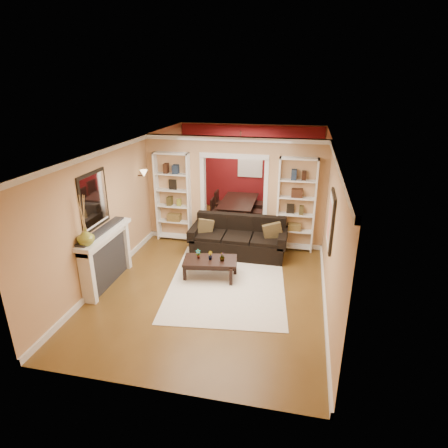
% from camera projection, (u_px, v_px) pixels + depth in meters
% --- Properties ---
extents(floor, '(8.00, 8.00, 0.00)m').
position_uv_depth(floor, '(224.00, 261.00, 8.74)').
color(floor, brown).
rests_on(floor, ground).
extents(ceiling, '(8.00, 8.00, 0.00)m').
position_uv_depth(ceiling, '(224.00, 145.00, 7.77)').
color(ceiling, white).
rests_on(ceiling, ground).
extents(wall_back, '(8.00, 0.00, 8.00)m').
position_uv_depth(wall_back, '(250.00, 168.00, 11.90)').
color(wall_back, tan).
rests_on(wall_back, ground).
extents(wall_front, '(8.00, 0.00, 8.00)m').
position_uv_depth(wall_front, '(156.00, 306.00, 4.61)').
color(wall_front, tan).
rests_on(wall_front, ground).
extents(wall_left, '(0.00, 8.00, 8.00)m').
position_uv_depth(wall_left, '(130.00, 200.00, 8.70)').
color(wall_left, tan).
rests_on(wall_left, ground).
extents(wall_right, '(0.00, 8.00, 8.00)m').
position_uv_depth(wall_right, '(329.00, 213.00, 7.81)').
color(wall_right, tan).
rests_on(wall_right, ground).
extents(partition_wall, '(4.50, 0.15, 2.70)m').
position_uv_depth(partition_wall, '(234.00, 191.00, 9.35)').
color(partition_wall, tan).
rests_on(partition_wall, floor).
extents(red_back_panel, '(4.44, 0.04, 2.64)m').
position_uv_depth(red_back_panel, '(250.00, 169.00, 11.89)').
color(red_back_panel, maroon).
rests_on(red_back_panel, floor).
extents(dining_window, '(0.78, 0.03, 0.98)m').
position_uv_depth(dining_window, '(250.00, 162.00, 11.77)').
color(dining_window, '#8CA5CC').
rests_on(dining_window, wall_back).
extents(area_rug, '(2.69, 3.52, 0.01)m').
position_uv_depth(area_rug, '(228.00, 281.00, 7.86)').
color(area_rug, white).
rests_on(area_rug, floor).
extents(sofa, '(2.29, 0.99, 0.89)m').
position_uv_depth(sofa, '(238.00, 237.00, 8.94)').
color(sofa, black).
rests_on(sofa, floor).
extents(pillow_left, '(0.39, 0.26, 0.38)m').
position_uv_depth(pillow_left, '(205.00, 228.00, 9.02)').
color(pillow_left, brown).
rests_on(pillow_left, sofa).
extents(pillow_right, '(0.45, 0.24, 0.43)m').
position_uv_depth(pillow_right, '(273.00, 232.00, 8.69)').
color(pillow_right, brown).
rests_on(pillow_right, sofa).
extents(coffee_table, '(1.19, 0.77, 0.42)m').
position_uv_depth(coffee_table, '(210.00, 268.00, 7.95)').
color(coffee_table, black).
rests_on(coffee_table, floor).
extents(plant_left, '(0.13, 0.12, 0.21)m').
position_uv_depth(plant_left, '(198.00, 254.00, 7.89)').
color(plant_left, '#336626').
rests_on(plant_left, coffee_table).
extents(plant_center, '(0.13, 0.13, 0.18)m').
position_uv_depth(plant_center, '(210.00, 256.00, 7.84)').
color(plant_center, '#336626').
rests_on(plant_center, coffee_table).
extents(plant_right, '(0.13, 0.13, 0.20)m').
position_uv_depth(plant_right, '(222.00, 256.00, 7.79)').
color(plant_right, '#336626').
rests_on(plant_right, coffee_table).
extents(bookshelf_left, '(0.90, 0.30, 2.30)m').
position_uv_depth(bookshelf_left, '(173.00, 197.00, 9.57)').
color(bookshelf_left, white).
rests_on(bookshelf_left, floor).
extents(bookshelf_right, '(0.90, 0.30, 2.30)m').
position_uv_depth(bookshelf_right, '(296.00, 205.00, 8.96)').
color(bookshelf_right, white).
rests_on(bookshelf_right, floor).
extents(fireplace, '(0.32, 1.70, 1.16)m').
position_uv_depth(fireplace, '(108.00, 258.00, 7.57)').
color(fireplace, white).
rests_on(fireplace, floor).
extents(vase, '(0.35, 0.35, 0.32)m').
position_uv_depth(vase, '(86.00, 237.00, 6.73)').
color(vase, olive).
rests_on(vase, fireplace).
extents(mirror, '(0.03, 0.95, 1.10)m').
position_uv_depth(mirror, '(94.00, 200.00, 7.16)').
color(mirror, silver).
rests_on(mirror, wall_left).
extents(wall_sconce, '(0.18, 0.18, 0.22)m').
position_uv_depth(wall_sconce, '(142.00, 174.00, 9.00)').
color(wall_sconce, '#FFE0A5').
rests_on(wall_sconce, wall_left).
extents(framed_art, '(0.04, 0.85, 1.05)m').
position_uv_depth(framed_art, '(330.00, 221.00, 6.84)').
color(framed_art, black).
rests_on(framed_art, wall_right).
extents(dining_table, '(1.78, 0.99, 0.63)m').
position_uv_depth(dining_table, '(239.00, 211.00, 11.16)').
color(dining_table, black).
rests_on(dining_table, floor).
extents(dining_chair_nw, '(0.45, 0.45, 0.75)m').
position_uv_depth(dining_chair_nw, '(219.00, 211.00, 10.97)').
color(dining_chair_nw, black).
rests_on(dining_chair_nw, floor).
extents(dining_chair_ne, '(0.49, 0.49, 0.83)m').
position_uv_depth(dining_chair_ne, '(257.00, 212.00, 10.74)').
color(dining_chair_ne, black).
rests_on(dining_chair_ne, floor).
extents(dining_chair_sw, '(0.46, 0.46, 0.82)m').
position_uv_depth(dining_chair_sw, '(224.00, 203.00, 11.50)').
color(dining_chair_sw, black).
rests_on(dining_chair_sw, floor).
extents(dining_chair_se, '(0.56, 0.56, 0.92)m').
position_uv_depth(dining_chair_se, '(259.00, 204.00, 11.27)').
color(dining_chair_se, black).
rests_on(dining_chair_se, floor).
extents(chandelier, '(0.50, 0.50, 0.30)m').
position_uv_depth(chandelier, '(244.00, 154.00, 10.48)').
color(chandelier, '#2F1D15').
rests_on(chandelier, ceiling).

